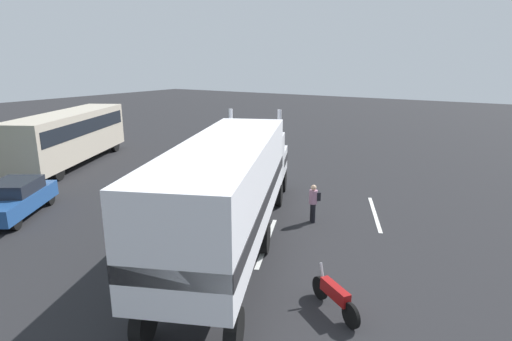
# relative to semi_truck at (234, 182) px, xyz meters

# --- Properties ---
(ground_plane) EXTENTS (120.00, 120.00, 0.00)m
(ground_plane) POSITION_rel_semi_truck_xyz_m (4.99, 2.80, -2.52)
(ground_plane) COLOR #232326
(lane_stripe_near) EXTENTS (4.15, 1.77, 0.01)m
(lane_stripe_near) POSITION_rel_semi_truck_xyz_m (1.13, -0.70, -2.52)
(lane_stripe_near) COLOR silver
(lane_stripe_near) RESTS_ON ground_plane
(lane_stripe_mid) EXTENTS (4.13, 1.83, 0.01)m
(lane_stripe_mid) POSITION_rel_semi_truck_xyz_m (6.19, -3.28, -2.52)
(lane_stripe_mid) COLOR silver
(lane_stripe_mid) RESTS_ON ground_plane
(semi_truck) EXTENTS (13.98, 7.93, 4.50)m
(semi_truck) POSITION_rel_semi_truck_xyz_m (0.00, 0.00, 0.00)
(semi_truck) COLOR white
(semi_truck) RESTS_ON ground_plane
(person_bystander) EXTENTS (0.45, 0.47, 1.63)m
(person_bystander) POSITION_rel_semi_truck_xyz_m (3.85, -1.34, -1.63)
(person_bystander) COLOR black
(person_bystander) RESTS_ON ground_plane
(parked_bus) EXTENTS (10.95, 7.28, 3.40)m
(parked_bus) POSITION_rel_semi_truck_xyz_m (4.72, 16.20, -0.46)
(parked_bus) COLOR #BFB29E
(parked_bus) RESTS_ON ground_plane
(parked_car) EXTENTS (4.66, 3.93, 1.57)m
(parked_car) POSITION_rel_semi_truck_xyz_m (-2.38, 9.93, -1.72)
(parked_car) COLOR #234C8C
(parked_car) RESTS_ON ground_plane
(motorcycle) EXTENTS (1.27, 1.80, 1.12)m
(motorcycle) POSITION_rel_semi_truck_xyz_m (-1.77, -4.50, -2.04)
(motorcycle) COLOR black
(motorcycle) RESTS_ON ground_plane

